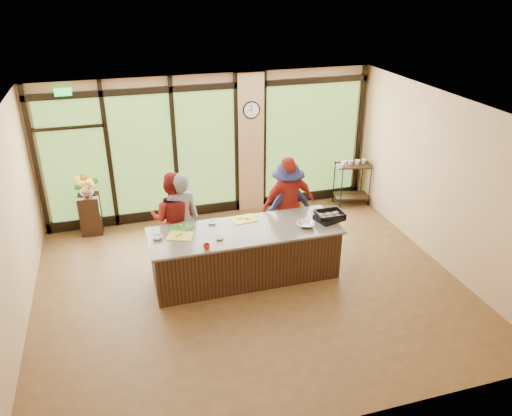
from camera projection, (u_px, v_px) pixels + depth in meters
floor at (250, 286)px, 8.44m from camera, size 7.00×7.00×0.00m
ceiling at (249, 111)px, 7.15m from camera, size 7.00×7.00×0.00m
back_wall at (211, 147)px, 10.39m from camera, size 7.00×0.00×7.00m
left_wall at (7, 236)px, 6.90m from camera, size 0.00×6.00×6.00m
right_wall at (443, 181)px, 8.69m from camera, size 0.00×6.00×6.00m
window_wall at (219, 152)px, 10.44m from camera, size 6.90×0.12×3.00m
island_base at (245, 255)px, 8.51m from camera, size 3.10×1.00×0.88m
countertop at (245, 231)px, 8.31m from camera, size 3.20×1.10×0.04m
wall_clock at (251, 110)px, 10.17m from camera, size 0.36×0.04×0.36m
cook_left at (182, 220)px, 8.72m from camera, size 0.68×0.48×1.75m
cook_midleft at (174, 219)px, 8.78m from camera, size 1.04×0.93×1.75m
cook_midright at (288, 204)px, 9.23m from camera, size 1.14×0.64×1.83m
cook_right at (287, 206)px, 9.32m from camera, size 1.19×0.81×1.70m
roasting_pan at (329, 218)px, 8.62m from camera, size 0.54×0.47×0.08m
mixing_bowl at (306, 225)px, 8.40m from camera, size 0.36×0.36×0.07m
cutting_board_left at (182, 227)px, 8.38m from camera, size 0.46×0.41×0.01m
cutting_board_center at (180, 236)px, 8.10m from camera, size 0.50×0.45×0.01m
cutting_board_right at (244, 219)px, 8.64m from camera, size 0.45×0.36×0.01m
prep_bowl_near at (157, 238)px, 8.01m from camera, size 0.22×0.22×0.05m
prep_bowl_mid at (220, 238)px, 8.01m from camera, size 0.14×0.14×0.04m
prep_bowl_far at (212, 223)px, 8.50m from camera, size 0.15×0.15×0.03m
red_ramekin at (207, 247)px, 7.72m from camera, size 0.13×0.13×0.08m
flower_stand at (91, 214)px, 10.00m from camera, size 0.43×0.43×0.81m
flower_vase at (87, 189)px, 9.76m from camera, size 0.35×0.35×0.30m
bar_cart at (352, 178)px, 11.15m from camera, size 0.84×0.59×1.05m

